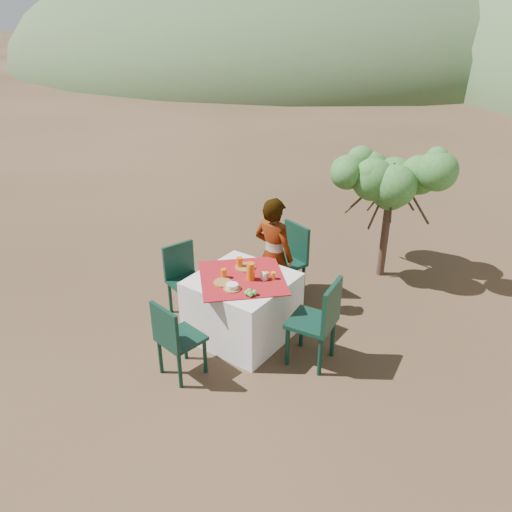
{
  "coord_description": "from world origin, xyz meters",
  "views": [
    {
      "loc": [
        2.55,
        -4.14,
        3.46
      ],
      "look_at": [
        -0.52,
        0.11,
        0.84
      ],
      "focal_mm": 35.0,
      "sensor_mm": 36.0,
      "label": 1
    }
  ],
  "objects_px": {
    "chair_far": "(289,257)",
    "chair_near": "(175,337)",
    "chair_right": "(319,319)",
    "chair_left": "(184,276)",
    "table": "(242,306)",
    "juice_pitcher": "(251,271)",
    "shrub_tree": "(396,186)",
    "person": "(274,256)"
  },
  "relations": [
    {
      "from": "chair_far",
      "to": "chair_near",
      "type": "relative_size",
      "value": 1.12
    },
    {
      "from": "chair_near",
      "to": "chair_right",
      "type": "xyz_separation_m",
      "value": [
        1.06,
        1.05,
        0.06
      ]
    },
    {
      "from": "chair_near",
      "to": "chair_left",
      "type": "height_order",
      "value": "chair_left"
    },
    {
      "from": "chair_far",
      "to": "chair_right",
      "type": "xyz_separation_m",
      "value": [
        1.04,
        -1.04,
        0.01
      ]
    },
    {
      "from": "table",
      "to": "juice_pitcher",
      "type": "height_order",
      "value": "juice_pitcher"
    },
    {
      "from": "chair_left",
      "to": "chair_right",
      "type": "height_order",
      "value": "chair_right"
    },
    {
      "from": "table",
      "to": "shrub_tree",
      "type": "bearing_deg",
      "value": 72.16
    },
    {
      "from": "chair_near",
      "to": "chair_right",
      "type": "distance_m",
      "value": 1.49
    },
    {
      "from": "chair_far",
      "to": "chair_right",
      "type": "relative_size",
      "value": 0.98
    },
    {
      "from": "table",
      "to": "chair_left",
      "type": "distance_m",
      "value": 0.89
    },
    {
      "from": "chair_far",
      "to": "chair_left",
      "type": "height_order",
      "value": "chair_far"
    },
    {
      "from": "chair_near",
      "to": "shrub_tree",
      "type": "xyz_separation_m",
      "value": [
        0.86,
        3.38,
        0.84
      ]
    },
    {
      "from": "table",
      "to": "chair_near",
      "type": "xyz_separation_m",
      "value": [
        -0.1,
        -0.99,
        0.11
      ]
    },
    {
      "from": "chair_near",
      "to": "person",
      "type": "xyz_separation_m",
      "value": [
        0.06,
        1.68,
        0.26
      ]
    },
    {
      "from": "chair_left",
      "to": "chair_right",
      "type": "bearing_deg",
      "value": -71.98
    },
    {
      "from": "person",
      "to": "chair_right",
      "type": "bearing_deg",
      "value": 149.23
    },
    {
      "from": "chair_left",
      "to": "table",
      "type": "bearing_deg",
      "value": -73.01
    },
    {
      "from": "chair_left",
      "to": "person",
      "type": "height_order",
      "value": "person"
    },
    {
      "from": "chair_left",
      "to": "juice_pitcher",
      "type": "xyz_separation_m",
      "value": [
        0.99,
        0.04,
        0.36
      ]
    },
    {
      "from": "table",
      "to": "chair_right",
      "type": "relative_size",
      "value": 1.31
    },
    {
      "from": "chair_far",
      "to": "juice_pitcher",
      "type": "distance_m",
      "value": 1.14
    },
    {
      "from": "table",
      "to": "juice_pitcher",
      "type": "relative_size",
      "value": 6.43
    },
    {
      "from": "chair_near",
      "to": "chair_far",
      "type": "bearing_deg",
      "value": -82.36
    },
    {
      "from": "person",
      "to": "chair_left",
      "type": "bearing_deg",
      "value": 41.12
    },
    {
      "from": "chair_far",
      "to": "juice_pitcher",
      "type": "relative_size",
      "value": 4.83
    },
    {
      "from": "chair_left",
      "to": "juice_pitcher",
      "type": "bearing_deg",
      "value": -72.18
    },
    {
      "from": "chair_near",
      "to": "juice_pitcher",
      "type": "relative_size",
      "value": 4.33
    },
    {
      "from": "chair_far",
      "to": "person",
      "type": "xyz_separation_m",
      "value": [
        0.03,
        -0.41,
        0.2
      ]
    },
    {
      "from": "chair_near",
      "to": "chair_right",
      "type": "height_order",
      "value": "chair_right"
    },
    {
      "from": "chair_near",
      "to": "shrub_tree",
      "type": "relative_size",
      "value": 0.52
    },
    {
      "from": "chair_far",
      "to": "table",
      "type": "bearing_deg",
      "value": -69.64
    },
    {
      "from": "chair_far",
      "to": "chair_near",
      "type": "height_order",
      "value": "chair_far"
    },
    {
      "from": "chair_right",
      "to": "shrub_tree",
      "type": "bearing_deg",
      "value": 177.27
    },
    {
      "from": "shrub_tree",
      "to": "juice_pitcher",
      "type": "xyz_separation_m",
      "value": [
        -0.66,
        -2.37,
        -0.46
      ]
    },
    {
      "from": "chair_near",
      "to": "person",
      "type": "relative_size",
      "value": 0.59
    },
    {
      "from": "chair_near",
      "to": "chair_left",
      "type": "distance_m",
      "value": 1.25
    },
    {
      "from": "table",
      "to": "chair_right",
      "type": "distance_m",
      "value": 0.98
    },
    {
      "from": "chair_far",
      "to": "chair_near",
      "type": "xyz_separation_m",
      "value": [
        -0.03,
        -2.09,
        -0.06
      ]
    },
    {
      "from": "table",
      "to": "shrub_tree",
      "type": "distance_m",
      "value": 2.68
    },
    {
      "from": "chair_right",
      "to": "shrub_tree",
      "type": "xyz_separation_m",
      "value": [
        -0.2,
        2.33,
        0.77
      ]
    },
    {
      "from": "chair_left",
      "to": "chair_far",
      "type": "bearing_deg",
      "value": -20.44
    },
    {
      "from": "chair_left",
      "to": "shrub_tree",
      "type": "distance_m",
      "value": 3.03
    }
  ]
}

